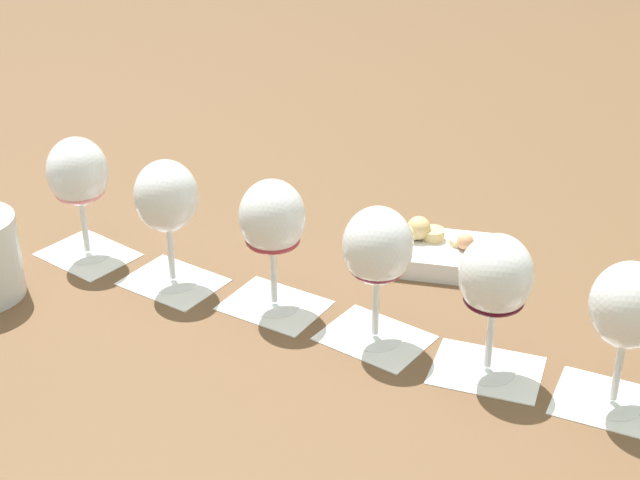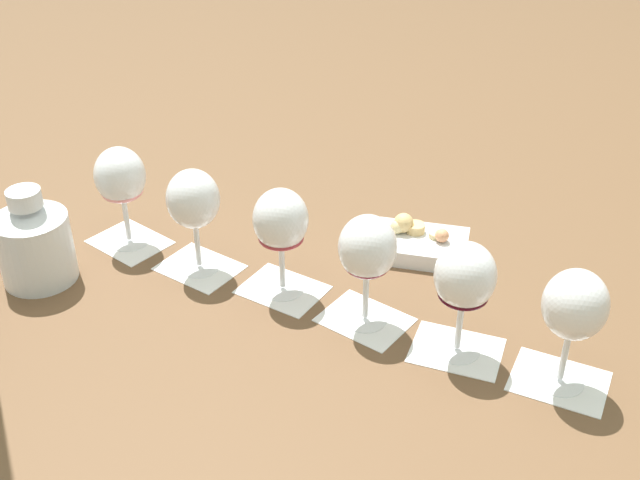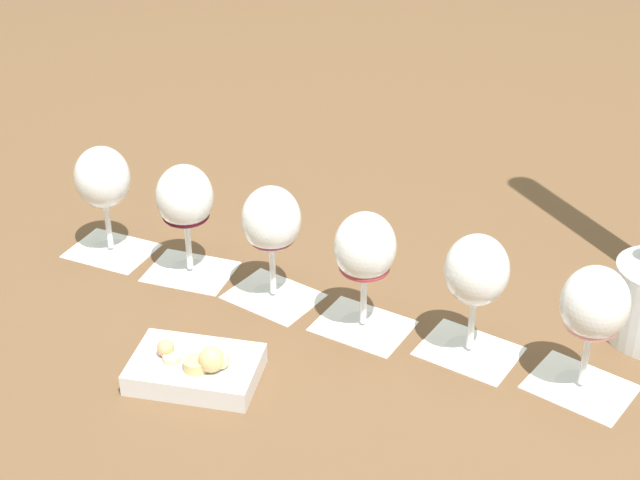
% 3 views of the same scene
% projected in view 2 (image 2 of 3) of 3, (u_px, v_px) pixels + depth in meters
% --- Properties ---
extents(ground_plane, '(8.00, 8.00, 0.00)m').
position_uv_depth(ground_plane, '(323.00, 304.00, 1.14)').
color(ground_plane, brown).
extents(tasting_card_0, '(0.15, 0.15, 0.00)m').
position_uv_depth(tasting_card_0, '(130.00, 242.00, 1.28)').
color(tasting_card_0, white).
rests_on(tasting_card_0, ground_plane).
extents(tasting_card_1, '(0.15, 0.15, 0.00)m').
position_uv_depth(tasting_card_1, '(200.00, 267.00, 1.21)').
color(tasting_card_1, white).
rests_on(tasting_card_1, ground_plane).
extents(tasting_card_2, '(0.15, 0.14, 0.00)m').
position_uv_depth(tasting_card_2, '(283.00, 289.00, 1.17)').
color(tasting_card_2, white).
rests_on(tasting_card_2, ground_plane).
extents(tasting_card_3, '(0.15, 0.15, 0.00)m').
position_uv_depth(tasting_card_3, '(365.00, 320.00, 1.11)').
color(tasting_card_3, white).
rests_on(tasting_card_3, ground_plane).
extents(tasting_card_4, '(0.15, 0.13, 0.00)m').
position_uv_depth(tasting_card_4, '(456.00, 350.00, 1.05)').
color(tasting_card_4, white).
rests_on(tasting_card_4, ground_plane).
extents(tasting_card_5, '(0.15, 0.14, 0.00)m').
position_uv_depth(tasting_card_5, '(559.00, 381.00, 1.00)').
color(tasting_card_5, white).
rests_on(tasting_card_5, ground_plane).
extents(wine_glass_0, '(0.08, 0.08, 0.16)m').
position_uv_depth(wine_glass_0, '(121.00, 180.00, 1.22)').
color(wine_glass_0, white).
rests_on(wine_glass_0, tasting_card_0).
extents(wine_glass_1, '(0.08, 0.08, 0.16)m').
position_uv_depth(wine_glass_1, '(193.00, 204.00, 1.15)').
color(wine_glass_1, white).
rests_on(wine_glass_1, tasting_card_1).
extents(wine_glass_2, '(0.08, 0.08, 0.16)m').
position_uv_depth(wine_glass_2, '(281.00, 224.00, 1.11)').
color(wine_glass_2, white).
rests_on(wine_glass_2, tasting_card_2).
extents(wine_glass_3, '(0.08, 0.08, 0.16)m').
position_uv_depth(wine_glass_3, '(367.00, 252.00, 1.05)').
color(wine_glass_3, white).
rests_on(wine_glass_3, tasting_card_3).
extents(wine_glass_4, '(0.08, 0.08, 0.16)m').
position_uv_depth(wine_glass_4, '(465.00, 281.00, 0.99)').
color(wine_glass_4, white).
rests_on(wine_glass_4, tasting_card_4).
extents(wine_glass_5, '(0.08, 0.08, 0.16)m').
position_uv_depth(wine_glass_5, '(574.00, 310.00, 0.94)').
color(wine_glass_5, white).
rests_on(wine_glass_5, tasting_card_5).
extents(ceramic_vase, '(0.11, 0.11, 0.15)m').
position_uv_depth(ceramic_vase, '(34.00, 241.00, 1.16)').
color(ceramic_vase, silver).
rests_on(ceramic_vase, ground_plane).
extents(snack_dish, '(0.18, 0.15, 0.06)m').
position_uv_depth(snack_dish, '(417.00, 243.00, 1.24)').
color(snack_dish, silver).
rests_on(snack_dish, ground_plane).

